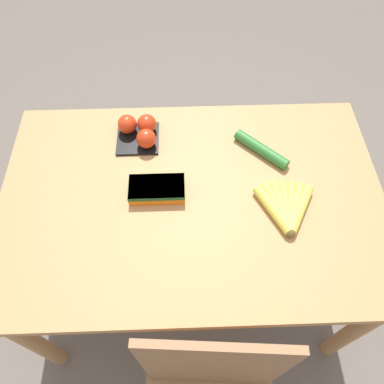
# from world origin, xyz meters

# --- Properties ---
(ground_plane) EXTENTS (12.00, 12.00, 0.00)m
(ground_plane) POSITION_xyz_m (0.00, 0.00, 0.00)
(ground_plane) COLOR #665B51
(dining_table) EXTENTS (1.34, 0.88, 0.74)m
(dining_table) POSITION_xyz_m (0.00, 0.00, 0.65)
(dining_table) COLOR #B27F4C
(dining_table) RESTS_ON ground_plane
(banana_bunch) EXTENTS (0.21, 0.21, 0.04)m
(banana_bunch) POSITION_xyz_m (-0.31, 0.07, 0.76)
(banana_bunch) COLOR brown
(banana_bunch) RESTS_ON dining_table
(tomato_pack) EXTENTS (0.16, 0.16, 0.08)m
(tomato_pack) POSITION_xyz_m (0.19, -0.28, 0.78)
(tomato_pack) COLOR black
(tomato_pack) RESTS_ON dining_table
(carrot_bag) EXTENTS (0.19, 0.10, 0.04)m
(carrot_bag) POSITION_xyz_m (0.12, -0.02, 0.77)
(carrot_bag) COLOR orange
(carrot_bag) RESTS_ON dining_table
(cucumber_near) EXTENTS (0.19, 0.19, 0.04)m
(cucumber_near) POSITION_xyz_m (-0.26, -0.19, 0.76)
(cucumber_near) COLOR #2D702D
(cucumber_near) RESTS_ON dining_table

